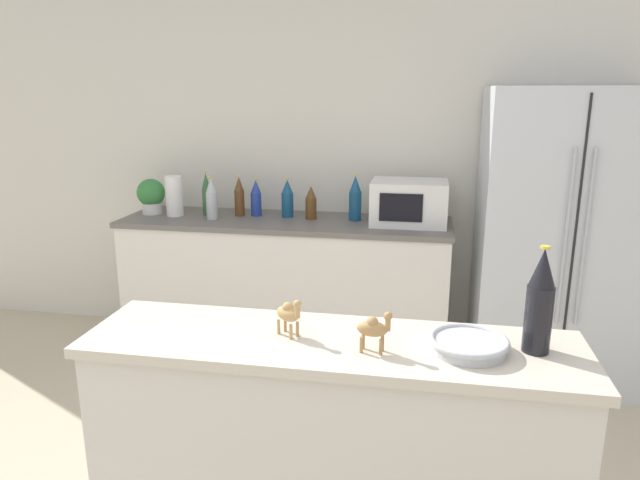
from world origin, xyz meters
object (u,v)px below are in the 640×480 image
(back_bottle_1, at_px, (311,203))
(camel_figurine, at_px, (374,328))
(microwave, at_px, (409,202))
(back_bottle_0, at_px, (206,195))
(back_bottle_5, at_px, (239,197))
(paper_towel_roll, at_px, (174,196))
(wine_bottle, at_px, (540,302))
(back_bottle_3, at_px, (256,198))
(back_bottle_2, at_px, (355,199))
(fruit_bowl, at_px, (469,344))
(refrigerator, at_px, (559,239))
(camel_figurine_second, at_px, (289,313))
(potted_plant, at_px, (151,195))
(back_bottle_6, at_px, (287,199))
(back_bottle_4, at_px, (212,199))

(back_bottle_1, bearing_deg, camel_figurine, -73.52)
(microwave, relative_size, back_bottle_0, 1.60)
(back_bottle_5, xyz_separation_m, camel_figurine, (1.11, -2.05, -0.01))
(back_bottle_5, bearing_deg, back_bottle_1, -1.91)
(paper_towel_roll, relative_size, wine_bottle, 0.80)
(back_bottle_5, bearing_deg, back_bottle_3, 7.17)
(back_bottle_1, xyz_separation_m, wine_bottle, (1.10, -1.94, 0.09))
(back_bottle_2, xyz_separation_m, fruit_bowl, (0.60, -1.99, -0.08))
(refrigerator, xyz_separation_m, camel_figurine_second, (-1.25, -1.85, 0.16))
(wine_bottle, bearing_deg, microwave, 103.40)
(back_bottle_0, bearing_deg, potted_plant, -175.28)
(back_bottle_2, relative_size, back_bottle_6, 1.15)
(back_bottle_5, distance_m, camel_figurine_second, 2.14)
(wine_bottle, distance_m, camel_figurine, 0.52)
(back_bottle_0, relative_size, camel_figurine_second, 2.17)
(refrigerator, xyz_separation_m, wine_bottle, (-0.46, -1.83, 0.24))
(camel_figurine, bearing_deg, back_bottle_3, 115.67)
(microwave, xyz_separation_m, back_bottle_2, (-0.35, 0.04, 0.01))
(back_bottle_2, relative_size, camel_figurine_second, 2.21)
(wine_bottle, relative_size, camel_figurine, 2.47)
(back_bottle_2, relative_size, fruit_bowl, 1.22)
(refrigerator, height_order, back_bottle_6, refrigerator)
(back_bottle_1, bearing_deg, refrigerator, -3.88)
(back_bottle_2, height_order, camel_figurine_second, back_bottle_2)
(refrigerator, bearing_deg, back_bottle_5, 176.60)
(back_bottle_0, distance_m, back_bottle_6, 0.57)
(back_bottle_0, relative_size, back_bottle_5, 1.08)
(paper_towel_roll, bearing_deg, back_bottle_1, 4.18)
(refrigerator, bearing_deg, wine_bottle, -104.26)
(paper_towel_roll, height_order, back_bottle_6, paper_towel_roll)
(camel_figurine, bearing_deg, microwave, 88.66)
(back_bottle_3, bearing_deg, camel_figurine, -64.33)
(back_bottle_5, bearing_deg, wine_bottle, -50.54)
(back_bottle_4, height_order, camel_figurine_second, back_bottle_4)
(potted_plant, relative_size, back_bottle_0, 0.82)
(fruit_bowl, bearing_deg, camel_figurine_second, 178.39)
(refrigerator, bearing_deg, back_bottle_6, 175.42)
(wine_bottle, bearing_deg, back_bottle_5, 129.46)
(refrigerator, relative_size, paper_towel_roll, 6.55)
(potted_plant, xyz_separation_m, back_bottle_0, (0.39, 0.03, 0.01))
(paper_towel_roll, relative_size, back_bottle_6, 1.04)
(paper_towel_roll, relative_size, back_bottle_5, 0.99)
(refrigerator, xyz_separation_m, potted_plant, (-2.69, 0.07, 0.17))
(camel_figurine, relative_size, camel_figurine_second, 1.01)
(microwave, bearing_deg, back_bottle_6, 175.59)
(potted_plant, relative_size, back_bottle_4, 0.84)
(fruit_bowl, bearing_deg, camel_figurine, -169.14)
(paper_towel_roll, distance_m, wine_bottle, 2.77)
(refrigerator, height_order, back_bottle_4, refrigerator)
(back_bottle_5, bearing_deg, back_bottle_4, -136.49)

